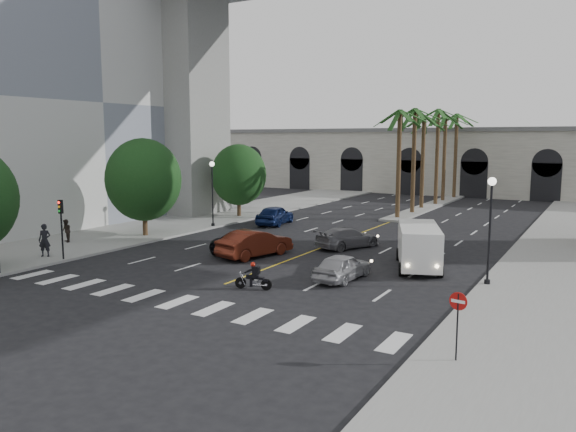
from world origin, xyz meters
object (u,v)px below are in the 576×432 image
object	(u,v)px
lamp_post_right	(490,221)
car_b	(255,243)
car_d	(347,238)
cargo_van	(419,245)
pedestrian_b	(66,231)
motorcycle_rider	(254,277)
car_a	(342,267)
lamp_post_left_far	(212,188)
traffic_signal_far	(61,219)
do_not_enter_sign	(458,312)
car_e	(275,215)
pedestrian_a	(45,240)
car_c	(244,241)

from	to	relation	value
lamp_post_right	car_b	world-z (taller)	lamp_post_right
car_d	cargo_van	size ratio (longest dim) A/B	0.78
cargo_van	pedestrian_b	bearing A→B (deg)	171.42
motorcycle_rider	pedestrian_b	world-z (taller)	pedestrian_b
car_a	car_d	xyz separation A→B (m)	(-3.20, 7.89, -0.01)
lamp_post_left_far	cargo_van	size ratio (longest dim) A/B	0.90
car_d	lamp_post_left_far	bearing A→B (deg)	13.38
traffic_signal_far	cargo_van	xyz separation A→B (m)	(18.62, 8.64, -1.18)
lamp_post_left_far	motorcycle_rider	distance (m)	19.46
car_d	do_not_enter_sign	bearing A→B (deg)	147.97
lamp_post_left_far	pedestrian_b	size ratio (longest dim) A/B	3.40
car_e	cargo_van	bearing A→B (deg)	138.33
car_e	cargo_van	size ratio (longest dim) A/B	0.80
traffic_signal_far	motorcycle_rider	size ratio (longest dim) A/B	2.00
cargo_van	pedestrian_a	bearing A→B (deg)	-177.43
pedestrian_a	car_c	bearing A→B (deg)	10.55
car_c	pedestrian_b	distance (m)	12.59
motorcycle_rider	car_c	world-z (taller)	car_c
motorcycle_rider	cargo_van	size ratio (longest dim) A/B	0.31
lamp_post_right	car_c	size ratio (longest dim) A/B	1.04
pedestrian_b	do_not_enter_sign	distance (m)	29.01
lamp_post_right	pedestrian_a	distance (m)	25.19
car_a	lamp_post_right	bearing A→B (deg)	-157.52
traffic_signal_far	pedestrian_b	distance (m)	5.90
car_b	cargo_van	bearing A→B (deg)	-155.07
car_a	cargo_van	distance (m)	5.18
car_a	car_d	bearing A→B (deg)	-64.18
car_d	pedestrian_a	world-z (taller)	pedestrian_a
car_b	car_c	xyz separation A→B (m)	(-1.38, 0.89, -0.11)
traffic_signal_far	car_e	bearing A→B (deg)	79.36
car_b	pedestrian_b	distance (m)	13.68
traffic_signal_far	car_b	bearing A→B (deg)	37.04
motorcycle_rider	do_not_enter_sign	world-z (taller)	do_not_enter_sign
car_a	car_e	size ratio (longest dim) A/B	0.84
traffic_signal_far	pedestrian_a	xyz separation A→B (m)	(-1.54, -0.05, -1.38)
traffic_signal_far	pedestrian_a	size ratio (longest dim) A/B	1.85
car_a	motorcycle_rider	bearing A→B (deg)	56.39
motorcycle_rider	car_e	distance (m)	20.34
pedestrian_a	pedestrian_b	bearing A→B (deg)	97.02
traffic_signal_far	car_b	xyz separation A→B (m)	(9.00, 6.79, -1.68)
car_a	do_not_enter_sign	distance (m)	11.23
lamp_post_left_far	car_b	distance (m)	12.16
car_e	pedestrian_b	bearing A→B (deg)	52.99
motorcycle_rider	pedestrian_a	xyz separation A→B (m)	(-14.65, -0.50, 0.53)
lamp_post_right	motorcycle_rider	size ratio (longest dim) A/B	2.94
lamp_post_left_far	pedestrian_b	distance (m)	11.82
lamp_post_left_far	cargo_van	xyz separation A→B (m)	(18.72, -5.86, -1.89)
car_b	pedestrian_a	world-z (taller)	pedestrian_a
car_d	cargo_van	world-z (taller)	cargo_van
car_c	pedestrian_a	size ratio (longest dim) A/B	2.60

